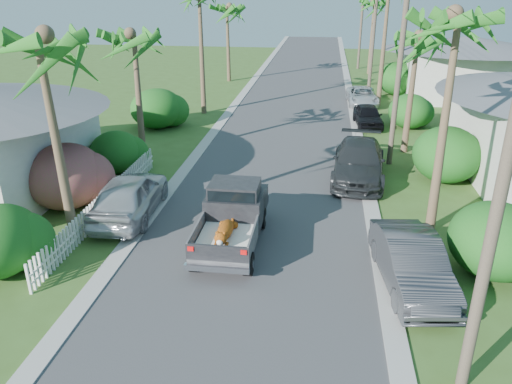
# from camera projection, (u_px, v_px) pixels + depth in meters

# --- Properties ---
(ground) EXTENTS (120.00, 120.00, 0.00)m
(ground) POSITION_uv_depth(u_px,v_px,m) (234.00, 311.00, 13.82)
(ground) COLOR #3A5821
(ground) RESTS_ON ground
(road) EXTENTS (8.00, 100.00, 0.02)m
(road) POSITION_uv_depth(u_px,v_px,m) (293.00, 106.00, 36.64)
(road) COLOR #38383A
(road) RESTS_ON ground
(curb_left) EXTENTS (0.60, 100.00, 0.06)m
(curb_left) POSITION_uv_depth(u_px,v_px,m) (236.00, 104.00, 37.16)
(curb_left) COLOR #A5A39E
(curb_left) RESTS_ON ground
(curb_right) EXTENTS (0.60, 100.00, 0.06)m
(curb_right) POSITION_uv_depth(u_px,v_px,m) (352.00, 107.00, 36.10)
(curb_right) COLOR #A5A39E
(curb_right) RESTS_ON ground
(pickup_truck) EXTENTS (1.98, 5.12, 2.06)m
(pickup_truck) POSITION_uv_depth(u_px,v_px,m) (234.00, 213.00, 17.27)
(pickup_truck) COLOR black
(pickup_truck) RESTS_ON ground
(parked_car_rn) EXTENTS (2.20, 4.81, 1.53)m
(parked_car_rn) POSITION_uv_depth(u_px,v_px,m) (412.00, 263.00, 14.67)
(parked_car_rn) COLOR #323438
(parked_car_rn) RESTS_ON ground
(parked_car_rm) EXTENTS (2.72, 5.80, 1.64)m
(parked_car_rm) POSITION_uv_depth(u_px,v_px,m) (359.00, 162.00, 22.79)
(parked_car_rm) COLOR #282A2C
(parked_car_rm) RESTS_ON ground
(parked_car_rf) EXTENTS (1.87, 3.98, 1.32)m
(parked_car_rf) POSITION_uv_depth(u_px,v_px,m) (368.00, 116.00, 31.23)
(parked_car_rf) COLOR black
(parked_car_rf) RESTS_ON ground
(parked_car_rd) EXTENTS (2.30, 4.62, 1.26)m
(parked_car_rd) POSITION_uv_depth(u_px,v_px,m) (362.00, 96.00, 36.73)
(parked_car_rd) COLOR silver
(parked_car_rd) RESTS_ON ground
(parked_car_ln) EXTENTS (2.29, 5.13, 1.71)m
(parked_car_ln) POSITION_uv_depth(u_px,v_px,m) (130.00, 196.00, 19.10)
(parked_car_ln) COLOR #B8BBBF
(parked_car_ln) RESTS_ON ground
(palm_l_a) EXTENTS (4.40, 4.40, 8.20)m
(palm_l_a) POSITION_uv_depth(u_px,v_px,m) (39.00, 36.00, 14.63)
(palm_l_a) COLOR brown
(palm_l_a) RESTS_ON ground
(palm_l_b) EXTENTS (4.40, 4.40, 7.40)m
(palm_l_b) POSITION_uv_depth(u_px,v_px,m) (133.00, 34.00, 23.23)
(palm_l_b) COLOR brown
(palm_l_b) RESTS_ON ground
(palm_l_d) EXTENTS (4.40, 4.40, 7.70)m
(palm_l_d) POSITION_uv_depth(u_px,v_px,m) (227.00, 6.00, 43.16)
(palm_l_d) COLOR brown
(palm_l_d) RESTS_ON ground
(palm_r_a) EXTENTS (4.40, 4.40, 8.70)m
(palm_r_a) POSITION_uv_depth(u_px,v_px,m) (461.00, 16.00, 15.63)
(palm_r_a) COLOR brown
(palm_r_a) RESTS_ON ground
(palm_r_b) EXTENTS (4.40, 4.40, 7.20)m
(palm_r_b) POSITION_uv_depth(u_px,v_px,m) (418.00, 36.00, 24.38)
(palm_r_b) COLOR brown
(palm_r_b) RESTS_ON ground
(palm_r_d) EXTENTS (4.40, 4.40, 8.00)m
(palm_r_d) POSITION_uv_depth(u_px,v_px,m) (375.00, 1.00, 46.91)
(palm_r_d) COLOR brown
(palm_r_d) RESTS_ON ground
(shrub_l_b) EXTENTS (3.00, 3.30, 2.60)m
(shrub_l_b) POSITION_uv_depth(u_px,v_px,m) (66.00, 176.00, 19.76)
(shrub_l_b) COLOR #C41C59
(shrub_l_b) RESTS_ON ground
(shrub_l_c) EXTENTS (2.40, 2.64, 2.00)m
(shrub_l_c) POSITION_uv_depth(u_px,v_px,m) (116.00, 152.00, 23.48)
(shrub_l_c) COLOR #154C17
(shrub_l_c) RESTS_ON ground
(shrub_l_d) EXTENTS (3.20, 3.52, 2.40)m
(shrub_l_d) POSITION_uv_depth(u_px,v_px,m) (157.00, 108.00, 30.78)
(shrub_l_d) COLOR #154C17
(shrub_l_d) RESTS_ON ground
(shrub_r_a) EXTENTS (2.80, 3.08, 2.30)m
(shrub_r_a) POSITION_uv_depth(u_px,v_px,m) (496.00, 240.00, 15.17)
(shrub_r_a) COLOR #154C17
(shrub_r_a) RESTS_ON ground
(shrub_r_b) EXTENTS (3.00, 3.30, 2.50)m
(shrub_r_b) POSITION_uv_depth(u_px,v_px,m) (447.00, 154.00, 22.41)
(shrub_r_b) COLOR #154C17
(shrub_r_b) RESTS_ON ground
(shrub_r_c) EXTENTS (2.60, 2.86, 2.10)m
(shrub_r_c) POSITION_uv_depth(u_px,v_px,m) (410.00, 111.00, 30.74)
(shrub_r_c) COLOR #154C17
(shrub_r_c) RESTS_ON ground
(shrub_r_d) EXTENTS (3.20, 3.52, 2.60)m
(shrub_r_d) POSITION_uv_depth(u_px,v_px,m) (398.00, 79.00, 39.71)
(shrub_r_d) COLOR #154C17
(shrub_r_d) RESTS_ON ground
(picket_fence) EXTENTS (0.10, 11.00, 1.00)m
(picket_fence) POSITION_uv_depth(u_px,v_px,m) (106.00, 202.00, 19.39)
(picket_fence) COLOR white
(picket_fence) RESTS_ON ground
(house_right_far) EXTENTS (9.00, 8.00, 4.60)m
(house_right_far) POSITION_uv_depth(u_px,v_px,m) (465.00, 69.00, 38.77)
(house_right_far) COLOR silver
(house_right_far) RESTS_ON ground
(utility_pole_a) EXTENTS (1.60, 0.26, 9.00)m
(utility_pole_a) POSITION_uv_depth(u_px,v_px,m) (500.00, 198.00, 9.51)
(utility_pole_a) COLOR brown
(utility_pole_a) RESTS_ON ground
(utility_pole_b) EXTENTS (1.60, 0.26, 9.00)m
(utility_pole_b) POSITION_uv_depth(u_px,v_px,m) (399.00, 71.00, 23.21)
(utility_pole_b) COLOR brown
(utility_pole_b) RESTS_ON ground
(utility_pole_c) EXTENTS (1.60, 0.26, 9.00)m
(utility_pole_c) POSITION_uv_depth(u_px,v_px,m) (373.00, 38.00, 36.90)
(utility_pole_c) COLOR brown
(utility_pole_c) RESTS_ON ground
(utility_pole_d) EXTENTS (1.60, 0.26, 9.00)m
(utility_pole_d) POSITION_uv_depth(u_px,v_px,m) (361.00, 22.00, 50.59)
(utility_pole_d) COLOR brown
(utility_pole_d) RESTS_ON ground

